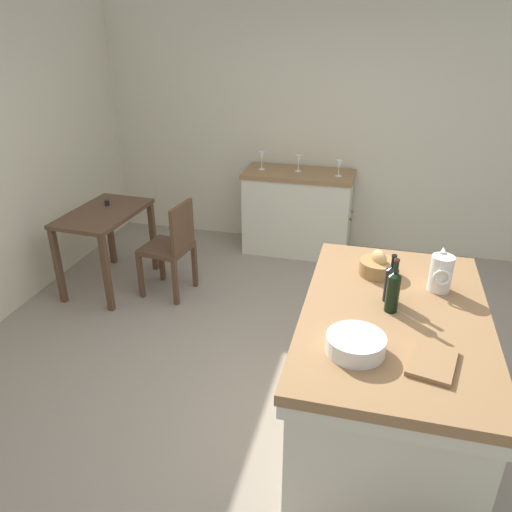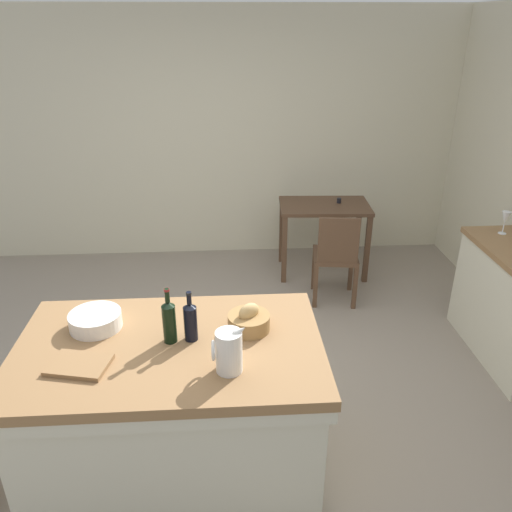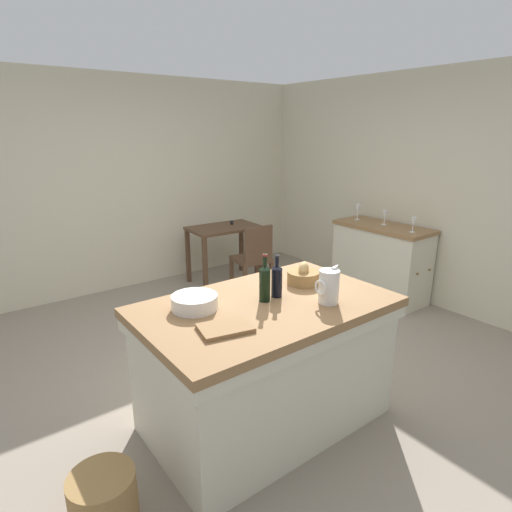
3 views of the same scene
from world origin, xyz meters
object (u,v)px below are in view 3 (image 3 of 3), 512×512
Objects in this scene: wine_bottle_amber at (265,282)px; wine_glass_far_left at (413,222)px; side_cabinet at (380,261)px; wooden_chair at (254,258)px; pitcher at (329,286)px; wine_glass_middle at (358,209)px; wine_glass_left at (385,215)px; bread_basket at (303,276)px; wine_bottle_dark at (277,280)px; wicker_hamper at (104,503)px; writing_desk at (224,236)px; wash_bowl at (195,302)px; cutting_board at (225,328)px; island_table at (266,359)px.

wine_glass_far_left is (2.48, 0.54, -0.02)m from wine_bottle_amber.
side_cabinet is 2.76m from wine_bottle_amber.
pitcher is (-1.01, -2.15, 0.52)m from wooden_chair.
side_cabinet is 6.18× the size of wine_glass_middle.
bread_basket is at bearing -157.53° from wine_glass_left.
wooden_chair is 3.42× the size of pitcher.
wine_bottle_dark is at bearing -151.08° from wine_glass_middle.
bread_basket is 1.81m from wicker_hamper.
side_cabinet is at bearing 83.84° from wine_glass_far_left.
wine_glass_middle reaches higher than bread_basket.
wine_glass_middle is 0.56× the size of wicker_hamper.
wine_glass_middle is (1.21, -1.18, 0.39)m from writing_desk.
writing_desk is 5.67× the size of wine_glass_far_left.
wooden_chair is at bearing 142.44° from side_cabinet.
wine_bottle_dark is 1.56m from wicker_hamper.
pitcher is 0.38m from bread_basket.
cutting_board is (-0.01, -0.36, -0.03)m from wash_bowl.
wine_glass_left is at bearing 15.12° from wash_bowl.
wine_glass_far_left is (2.06, 0.46, 0.05)m from bread_basket.
side_cabinet is 4.94× the size of bread_basket.
wine_glass_middle is 4.11m from wicker_hamper.
cutting_board is 1.00× the size of wine_bottle_dark.
bread_basket reaches higher than wine_glass_far_left.
cutting_board is 0.87× the size of wicker_hamper.
wooden_chair is 1.43m from wine_glass_middle.
wine_bottle_dark is 2.43m from wine_glass_far_left.
bread_basket is 0.44m from wine_bottle_amber.
bread_basket is at bearing 11.40° from wine_bottle_amber.
wine_bottle_dark is 1.75× the size of wine_glass_far_left.
wine_glass_middle is at bearing 28.92° from wine_bottle_dark.
side_cabinet is at bearing 20.63° from wine_bottle_amber.
wicker_hamper is at bearing -171.48° from island_table.
wine_bottle_amber reaches higher than pitcher.
bread_basket is 2.46m from wine_glass_middle.
bread_basket is at bearing -110.16° from writing_desk.
writing_desk is at bearing 120.34° from wine_glass_far_left.
wine_glass_left is 0.51× the size of wicker_hamper.
wash_bowl is 3.08m from wine_glass_left.
wooden_chair is 3.82× the size of bread_basket.
pitcher is 0.34m from wine_bottle_dark.
wine_glass_far_left is 3.83m from wicker_hamper.
wooden_chair is 5.27× the size of wine_glass_left.
wine_bottle_dark reaches higher than cutting_board.
island_table reaches higher than wicker_hamper.
wine_glass_left reaches higher than bread_basket.
wooden_chair is at bearing 143.45° from wine_glass_left.
wooden_chair is (1.32, 1.91, 0.00)m from island_table.
writing_desk is 3.24× the size of wine_bottle_dark.
wine_bottle_dark is at bearing 18.86° from island_table.
wine_glass_middle is at bearing 30.94° from bread_basket.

